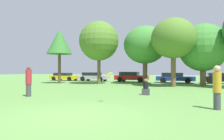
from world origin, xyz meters
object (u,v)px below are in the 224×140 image
(person_catcher, at_px, (217,87))
(tree_1, at_px, (99,41))
(parked_car_blue, at_px, (175,77))
(tree_3, at_px, (173,38))
(bystander_sitting, at_px, (146,88))
(person_thrower, at_px, (29,81))
(frisbee, at_px, (110,74))
(parked_car_black, at_px, (222,78))
(parked_car_yellow, at_px, (64,76))
(tree_2, at_px, (145,45))
(parked_car_red, at_px, (131,77))
(tree_0, at_px, (59,42))
(parked_car_silver, at_px, (93,76))
(tree_4, at_px, (203,48))

(person_catcher, xyz_separation_m, tree_1, (-10.40, 11.62, 3.93))
(parked_car_blue, bearing_deg, tree_3, -88.34)
(bystander_sitting, bearing_deg, person_thrower, -152.92)
(frisbee, relative_size, parked_car_blue, 0.06)
(parked_car_black, bearing_deg, bystander_sitting, -115.13)
(parked_car_yellow, bearing_deg, tree_3, -21.05)
(person_catcher, bearing_deg, tree_2, -65.15)
(tree_1, relative_size, tree_2, 1.08)
(tree_1, height_order, parked_car_yellow, tree_1)
(person_thrower, distance_m, parked_car_yellow, 18.46)
(bystander_sitting, xyz_separation_m, parked_car_yellow, (-14.98, 13.06, 0.20))
(tree_1, distance_m, parked_car_red, 7.05)
(tree_3, bearing_deg, tree_0, 178.79)
(parked_car_red, bearing_deg, tree_2, -53.71)
(tree_3, height_order, parked_car_black, tree_3)
(frisbee, bearing_deg, tree_0, 134.33)
(tree_3, bearing_deg, person_catcher, -77.74)
(person_thrower, xyz_separation_m, tree_3, (7.46, 10.24, 3.61))
(tree_1, bearing_deg, parked_car_silver, 122.14)
(bystander_sitting, relative_size, parked_car_red, 0.23)
(person_thrower, bearing_deg, tree_0, 119.76)
(tree_2, bearing_deg, parked_car_silver, 157.39)
(parked_car_yellow, height_order, parked_car_black, parked_car_black)
(parked_car_red, bearing_deg, tree_1, -114.32)
(tree_1, bearing_deg, tree_0, -171.86)
(person_thrower, distance_m, tree_1, 11.89)
(parked_car_yellow, bearing_deg, person_thrower, -62.44)
(tree_0, distance_m, parked_car_yellow, 7.89)
(person_catcher, bearing_deg, parked_car_blue, -78.91)
(parked_car_yellow, relative_size, parked_car_black, 1.00)
(frisbee, height_order, parked_car_yellow, frisbee)
(parked_car_blue, bearing_deg, person_catcher, -81.97)
(bystander_sitting, relative_size, parked_car_silver, 0.23)
(bystander_sitting, relative_size, tree_2, 0.15)
(tree_0, xyz_separation_m, tree_2, (9.67, 2.51, -0.53))
(person_catcher, bearing_deg, frisbee, 3.20)
(frisbee, xyz_separation_m, parked_car_yellow, (-14.02, 16.74, -0.75))
(tree_4, xyz_separation_m, parked_car_red, (-8.46, 4.12, -3.06))
(parked_car_yellow, distance_m, parked_car_blue, 15.93)
(person_catcher, height_order, frisbee, person_catcher)
(bystander_sitting, bearing_deg, tree_1, 130.76)
(tree_4, relative_size, parked_car_yellow, 1.40)
(tree_0, xyz_separation_m, tree_4, (15.56, 1.80, -1.15))
(bystander_sitting, bearing_deg, parked_car_black, 65.50)
(person_catcher, height_order, parked_car_blue, person_catcher)
(frisbee, bearing_deg, parked_car_yellow, 129.94)
(parked_car_silver, relative_size, parked_car_black, 1.00)
(person_catcher, height_order, bystander_sitting, person_catcher)
(person_catcher, height_order, parked_car_silver, person_catcher)
(person_catcher, relative_size, tree_3, 0.27)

